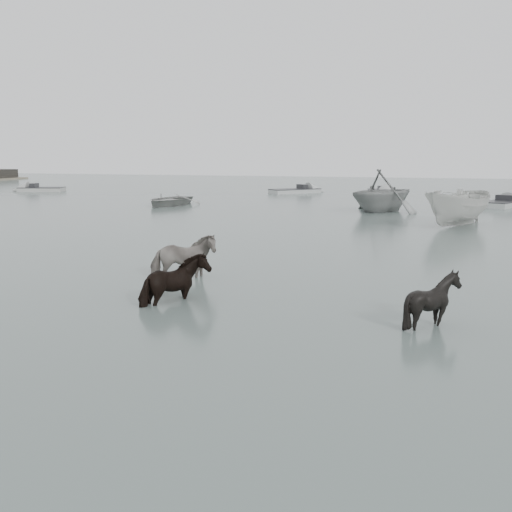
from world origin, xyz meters
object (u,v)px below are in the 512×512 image
pony_dark (176,271)px  rowboat_lead (169,198)px  pony_black (433,294)px  pony_pinto (183,250)px

pony_dark → rowboat_lead: pony_dark is taller
pony_black → rowboat_lead: size_ratio=0.30×
rowboat_lead → pony_pinto: bearing=-58.3°
pony_black → pony_dark: bearing=84.4°
pony_dark → pony_black: size_ratio=1.12×
pony_pinto → pony_black: size_ratio=1.40×
pony_pinto → pony_dark: bearing=179.4°
pony_black → rowboat_lead: bearing=32.4°
pony_dark → rowboat_lead: (-10.67, 23.19, -0.29)m
pony_pinto → pony_black: bearing=-132.8°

